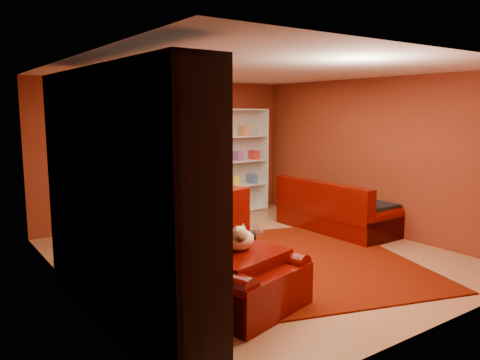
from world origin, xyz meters
TOP-DOWN VIEW (x-y plane):
  - floor at (0.00, 0.00)m, footprint 5.00×5.50m
  - ceiling at (0.00, 0.00)m, footprint 5.00×5.50m
  - wall_back at (0.00, 2.77)m, footprint 5.00×0.05m
  - wall_left at (-2.52, 0.00)m, footprint 0.05×5.50m
  - wall_right at (2.52, 0.00)m, footprint 0.05×5.50m
  - doorway at (0.60, 2.73)m, footprint 1.06×0.60m
  - rug at (0.35, -0.53)m, footprint 3.78×4.09m
  - media_unit at (-2.27, -0.75)m, footprint 0.58×3.23m
  - christmas_tree at (-1.02, 1.62)m, footprint 1.07×1.07m
  - gift_box_teal at (-1.07, 1.36)m, footprint 0.32×0.32m
  - gift_box_green at (-0.84, 2.14)m, footprint 0.31×0.31m
  - gift_box_red at (-1.37, 2.59)m, footprint 0.23×0.23m
  - white_bookshelf at (1.62, 2.57)m, footprint 0.99×0.36m
  - armchair at (-1.18, -1.29)m, footprint 1.48×1.48m
  - dog at (-1.14, -1.23)m, footprint 0.46×0.39m
  - sofa at (2.02, 0.38)m, footprint 0.97×2.10m
  - coffee_table at (-0.16, 0.19)m, footprint 0.82×0.82m
  - acrylic_chair at (-0.75, 0.68)m, footprint 0.58×0.62m

SIDE VIEW (x-z plane):
  - floor at x=0.00m, z-range -0.05..0.00m
  - rug at x=0.35m, z-range 0.00..0.02m
  - gift_box_red at x=-1.37m, z-range 0.00..0.20m
  - gift_box_green at x=-0.84m, z-range 0.00..0.25m
  - gift_box_teal at x=-1.07m, z-range 0.00..0.28m
  - coffee_table at x=-0.16m, z-range -0.04..0.43m
  - sofa at x=2.02m, z-range 0.00..0.90m
  - acrylic_chair at x=-0.75m, z-range 0.00..0.93m
  - armchair at x=-1.18m, z-range 0.00..0.95m
  - dog at x=-1.14m, z-range 0.55..0.86m
  - christmas_tree at x=-1.02m, z-range -0.03..1.74m
  - white_bookshelf at x=1.62m, z-range -0.03..2.11m
  - doorway at x=0.60m, z-range -0.03..2.13m
  - media_unit at x=-2.27m, z-range 0.00..2.47m
  - wall_back at x=0.00m, z-range 0.00..2.60m
  - wall_left at x=-2.52m, z-range 0.00..2.60m
  - wall_right at x=2.52m, z-range 0.00..2.60m
  - ceiling at x=0.00m, z-range 2.60..2.65m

